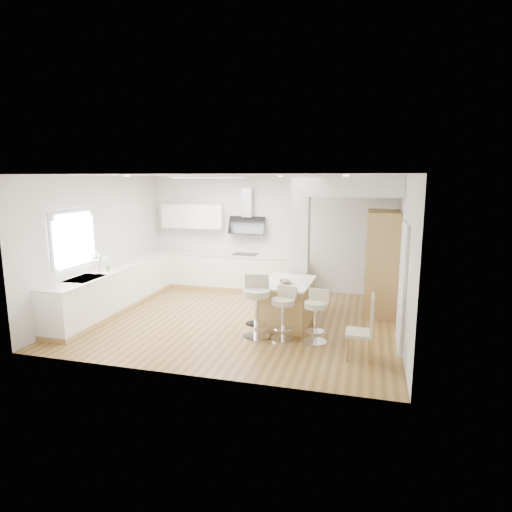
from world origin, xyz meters
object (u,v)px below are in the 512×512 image
(peninsula, at_px, (287,302))
(bar_stool_a, at_px, (257,303))
(bar_stool_c, at_px, (316,314))
(bar_stool_b, at_px, (283,310))
(dining_chair, at_px, (366,325))

(peninsula, bearing_deg, bar_stool_a, -112.14)
(bar_stool_a, height_order, bar_stool_c, bar_stool_a)
(peninsula, xyz_separation_m, bar_stool_b, (0.09, -0.82, 0.10))
(bar_stool_a, xyz_separation_m, bar_stool_b, (0.47, 0.02, -0.10))
(peninsula, height_order, bar_stool_c, bar_stool_c)
(bar_stool_b, bearing_deg, peninsula, 111.67)
(bar_stool_a, relative_size, bar_stool_b, 1.18)
(bar_stool_c, bearing_deg, bar_stool_b, -166.51)
(bar_stool_a, bearing_deg, dining_chair, -26.97)
(bar_stool_a, distance_m, dining_chair, 1.90)
(bar_stool_b, relative_size, dining_chair, 0.90)
(dining_chair, bearing_deg, bar_stool_c, 148.42)
(bar_stool_a, bearing_deg, bar_stool_c, -10.82)
(bar_stool_c, xyz_separation_m, dining_chair, (0.81, -0.51, 0.04))
(peninsula, distance_m, bar_stool_a, 0.94)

